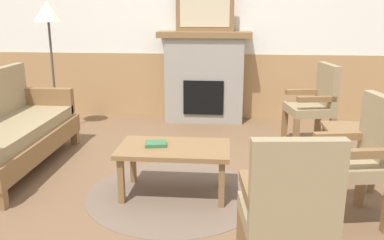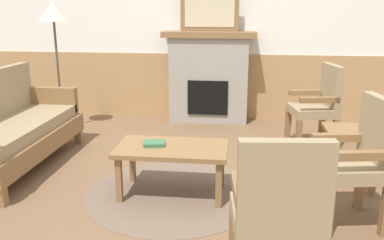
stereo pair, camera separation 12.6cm
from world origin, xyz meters
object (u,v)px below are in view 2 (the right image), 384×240
(framed_picture, at_px, (210,10))
(armchair_near_fireplace, at_px, (319,103))
(fireplace, at_px, (209,76))
(side_table, at_px, (350,141))
(armchair_by_window_left, at_px, (359,156))
(coffee_table, at_px, (172,152))
(book_on_table, at_px, (154,143))
(armchair_front_left, at_px, (278,210))
(couch, at_px, (12,130))
(floor_lamp_by_couch, at_px, (54,20))

(framed_picture, bearing_deg, armchair_near_fireplace, -37.41)
(fireplace, distance_m, side_table, 2.58)
(fireplace, bearing_deg, armchair_by_window_left, -64.40)
(coffee_table, xyz_separation_m, side_table, (1.57, 0.35, 0.05))
(framed_picture, relative_size, armchair_near_fireplace, 0.82)
(fireplace, bearing_deg, book_on_table, -96.39)
(book_on_table, distance_m, armchair_by_window_left, 1.66)
(armchair_front_left, bearing_deg, fireplace, 100.36)
(book_on_table, bearing_deg, armchair_near_fireplace, 41.06)
(framed_picture, xyz_separation_m, side_table, (1.45, -2.13, -1.13))
(book_on_table, bearing_deg, side_table, 10.96)
(couch, xyz_separation_m, armchair_by_window_left, (3.19, -0.76, 0.14))
(framed_picture, bearing_deg, couch, -131.91)
(framed_picture, distance_m, side_table, 2.81)
(armchair_near_fireplace, relative_size, armchair_by_window_left, 1.00)
(framed_picture, bearing_deg, fireplace, -90.00)
(framed_picture, height_order, side_table, framed_picture)
(armchair_near_fireplace, height_order, armchair_front_left, same)
(framed_picture, relative_size, couch, 0.44)
(couch, xyz_separation_m, side_table, (3.29, -0.08, 0.04))
(armchair_by_window_left, xyz_separation_m, armchair_front_left, (-0.66, -0.93, 0.00))
(coffee_table, relative_size, book_on_table, 5.23)
(book_on_table, height_order, armchair_near_fireplace, armchair_near_fireplace)
(couch, height_order, side_table, couch)
(coffee_table, distance_m, book_on_table, 0.18)
(armchair_front_left, bearing_deg, floor_lamp_by_couch, 130.65)
(armchair_by_window_left, bearing_deg, armchair_near_fireplace, 89.65)
(floor_lamp_by_couch, bearing_deg, armchair_near_fireplace, -5.58)
(fireplace, xyz_separation_m, coffee_table, (-0.11, -2.48, -0.27))
(armchair_near_fireplace, height_order, armchair_by_window_left, same)
(framed_picture, height_order, armchair_near_fireplace, framed_picture)
(framed_picture, xyz_separation_m, couch, (-1.84, -2.05, -1.16))
(fireplace, relative_size, floor_lamp_by_couch, 0.77)
(armchair_near_fireplace, distance_m, armchair_by_window_left, 1.77)
(framed_picture, distance_m, armchair_near_fireplace, 1.99)
(fireplace, xyz_separation_m, armchair_by_window_left, (1.35, -2.81, -0.11))
(armchair_by_window_left, bearing_deg, floor_lamp_by_couch, 147.29)
(framed_picture, relative_size, armchair_front_left, 0.82)
(coffee_table, relative_size, armchair_near_fireplace, 0.98)
(floor_lamp_by_couch, bearing_deg, armchair_by_window_left, -32.71)
(armchair_by_window_left, height_order, floor_lamp_by_couch, floor_lamp_by_couch)
(couch, bearing_deg, framed_picture, 48.09)
(coffee_table, distance_m, armchair_by_window_left, 1.51)
(fireplace, relative_size, framed_picture, 1.62)
(book_on_table, distance_m, floor_lamp_by_couch, 2.59)
(side_table, bearing_deg, framed_picture, 124.30)
(couch, distance_m, coffee_table, 1.78)
(armchair_near_fireplace, bearing_deg, book_on_table, -138.94)
(couch, height_order, coffee_table, couch)
(fireplace, distance_m, coffee_table, 2.50)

